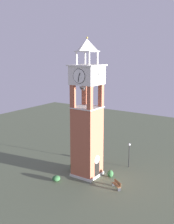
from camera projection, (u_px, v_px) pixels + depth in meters
ground at (87, 175)px, 38.58m from camera, size 80.00×80.00×0.00m
clock_tower at (87, 122)px, 37.01m from camera, size 3.74×3.74×18.08m
park_bench at (117, 185)px, 34.73m from camera, size 1.24×1.58×0.95m
lamp_post at (129, 150)px, 40.66m from camera, size 0.36×0.36×3.58m
trash_bin at (97, 158)px, 43.41m from camera, size 0.52×0.52×0.80m
shrub_near_entry at (56, 178)px, 36.67m from camera, size 1.03×1.03×0.74m
shrub_left_of_tower at (72, 166)px, 40.32m from camera, size 0.74×0.74×0.98m
shrub_behind_bench at (110, 174)px, 37.80m from camera, size 0.81×0.81×0.98m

